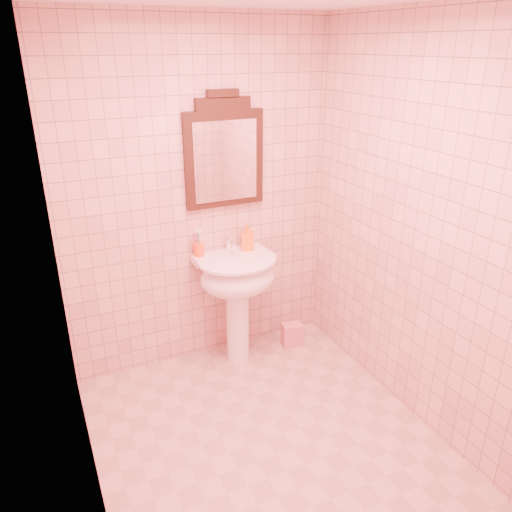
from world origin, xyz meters
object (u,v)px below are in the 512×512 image
mirror (224,154)px  towel (292,335)px  toothbrush_cup (199,249)px  soap_dispenser (247,237)px  pedestal_sink (237,284)px

mirror → towel: mirror is taller
mirror → toothbrush_cup: 0.70m
soap_dispenser → towel: size_ratio=1.03×
toothbrush_cup → towel: bearing=-13.8°
pedestal_sink → towel: size_ratio=4.41×
mirror → soap_dispenser: size_ratio=3.97×
pedestal_sink → towel: pedestal_sink is taller
pedestal_sink → toothbrush_cup: bearing=142.7°
pedestal_sink → toothbrush_cup: size_ratio=4.73×
soap_dispenser → pedestal_sink: bearing=-117.5°
mirror → soap_dispenser: (0.14, -0.07, -0.62)m
pedestal_sink → toothbrush_cup: 0.38m
pedestal_sink → soap_dispenser: bearing=43.1°
pedestal_sink → soap_dispenser: (0.14, 0.13, 0.30)m
pedestal_sink → soap_dispenser: soap_dispenser is taller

